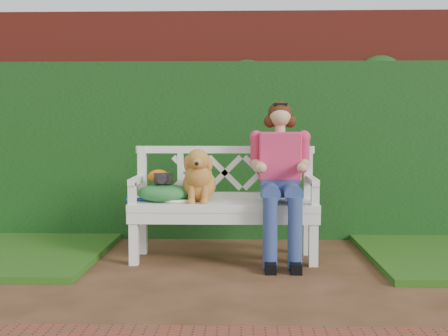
{
  "coord_description": "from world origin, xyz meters",
  "views": [
    {
      "loc": [
        0.06,
        -4.11,
        1.09
      ],
      "look_at": [
        -0.08,
        0.71,
        0.75
      ],
      "focal_mm": 48.0,
      "sensor_mm": 36.0,
      "label": 1
    }
  ],
  "objects": [
    {
      "name": "garden_bench",
      "position": [
        -0.08,
        0.71,
        0.24
      ],
      "size": [
        1.61,
        0.68,
        0.48
      ],
      "primitive_type": null,
      "rotation": [
        0.0,
        0.0,
        -0.05
      ],
      "color": "white",
      "rests_on": "ground"
    },
    {
      "name": "brick_wall",
      "position": [
        0.0,
        1.9,
        1.1
      ],
      "size": [
        10.0,
        0.3,
        2.2
      ],
      "primitive_type": "cube",
      "color": "maroon",
      "rests_on": "ground"
    },
    {
      "name": "tennis_racket",
      "position": [
        -0.48,
        0.69,
        0.49
      ],
      "size": [
        0.62,
        0.31,
        0.03
      ],
      "primitive_type": null,
      "rotation": [
        0.0,
        0.0,
        0.1
      ],
      "color": "white",
      "rests_on": "garden_bench"
    },
    {
      "name": "ivy_hedge",
      "position": [
        0.0,
        1.68,
        0.85
      ],
      "size": [
        10.0,
        0.18,
        1.7
      ],
      "primitive_type": "cube",
      "color": "#23521D",
      "rests_on": "ground"
    },
    {
      "name": "green_bag",
      "position": [
        -0.57,
        0.68,
        0.55
      ],
      "size": [
        0.45,
        0.36,
        0.15
      ],
      "primitive_type": null,
      "rotation": [
        0.0,
        0.0,
        0.07
      ],
      "color": "green",
      "rests_on": "garden_bench"
    },
    {
      "name": "ground",
      "position": [
        0.0,
        0.0,
        0.0
      ],
      "size": [
        60.0,
        60.0,
        0.0
      ],
      "primitive_type": "plane",
      "color": "#3B2412"
    },
    {
      "name": "camera_item",
      "position": [
        -0.57,
        0.66,
        0.67
      ],
      "size": [
        0.15,
        0.12,
        0.09
      ],
      "primitive_type": "cube",
      "rotation": [
        0.0,
        0.0,
        -0.14
      ],
      "color": "black",
      "rests_on": "green_bag"
    },
    {
      "name": "baseball_glove",
      "position": [
        -0.61,
        0.71,
        0.68
      ],
      "size": [
        0.2,
        0.17,
        0.11
      ],
      "primitive_type": "ellipsoid",
      "rotation": [
        0.0,
        0.0,
        0.23
      ],
      "color": "orange",
      "rests_on": "green_bag"
    },
    {
      "name": "seated_woman",
      "position": [
        0.37,
        0.69,
        0.6
      ],
      "size": [
        0.74,
        0.83,
        1.21
      ],
      "primitive_type": null,
      "rotation": [
        0.0,
        0.0,
        0.41
      ],
      "color": "#C92C4D",
      "rests_on": "ground"
    },
    {
      "name": "dog",
      "position": [
        -0.28,
        0.67,
        0.7
      ],
      "size": [
        0.4,
        0.47,
        0.43
      ],
      "primitive_type": null,
      "rotation": [
        0.0,
        0.0,
        0.33
      ],
      "color": "brown",
      "rests_on": "garden_bench"
    }
  ]
}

